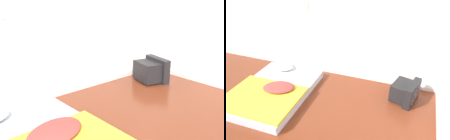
# 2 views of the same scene
# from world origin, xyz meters

# --- Properties ---
(wall_back) EXTENTS (7.96, 0.08, 2.60)m
(wall_back) POSITION_xyz_m (-0.01, 2.67, 1.29)
(wall_back) COLOR white
(wall_back) RESTS_ON ground_plane
(crt_tv) EXTENTS (0.56, 0.63, 0.43)m
(crt_tv) POSITION_xyz_m (2.17, 2.14, 0.20)
(crt_tv) COLOR black
(crt_tv) RESTS_ON ground_plane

